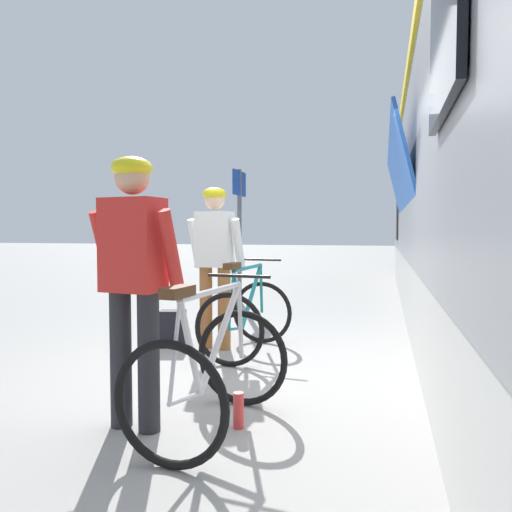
% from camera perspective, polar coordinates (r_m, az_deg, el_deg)
% --- Properties ---
extents(ground_plane, '(80.00, 80.00, 0.00)m').
position_cam_1_polar(ground_plane, '(4.40, -0.05, -14.04)').
color(ground_plane, '#A09E99').
extents(cyclist_near_in_red, '(0.64, 0.36, 1.76)m').
position_cam_1_polar(cyclist_near_in_red, '(3.18, -14.36, -1.34)').
color(cyclist_near_in_red, '#232328').
rests_on(cyclist_near_in_red, ground).
extents(cyclist_far_in_white, '(0.63, 0.35, 1.76)m').
position_cam_1_polar(cyclist_far_in_white, '(5.23, -4.92, 0.39)').
color(cyclist_far_in_white, '#935B2D').
rests_on(cyclist_far_in_white, ground).
extents(bicycle_near_silver, '(0.81, 1.14, 0.99)m').
position_cam_1_polar(bicycle_near_silver, '(3.14, -5.42, -13.43)').
color(bicycle_near_silver, black).
rests_on(bicycle_near_silver, ground).
extents(bicycle_far_teal, '(0.78, 1.11, 0.99)m').
position_cam_1_polar(bicycle_far_teal, '(5.05, -1.11, -7.13)').
color(bicycle_far_teal, black).
rests_on(bicycle_far_teal, ground).
extents(backpack_on_platform, '(0.32, 0.25, 0.40)m').
position_cam_1_polar(backpack_on_platform, '(5.52, -9.85, -8.45)').
color(backpack_on_platform, black).
rests_on(backpack_on_platform, ground).
extents(water_bottle_near_the_bikes, '(0.07, 0.07, 0.23)m').
position_cam_1_polar(water_bottle_near_the_bikes, '(3.29, -2.09, -17.88)').
color(water_bottle_near_the_bikes, red).
rests_on(water_bottle_near_the_bikes, ground).
extents(platform_sign_post, '(0.08, 0.70, 2.40)m').
position_cam_1_polar(platform_sign_post, '(8.68, -1.99, 5.17)').
color(platform_sign_post, '#595B60').
rests_on(platform_sign_post, ground).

